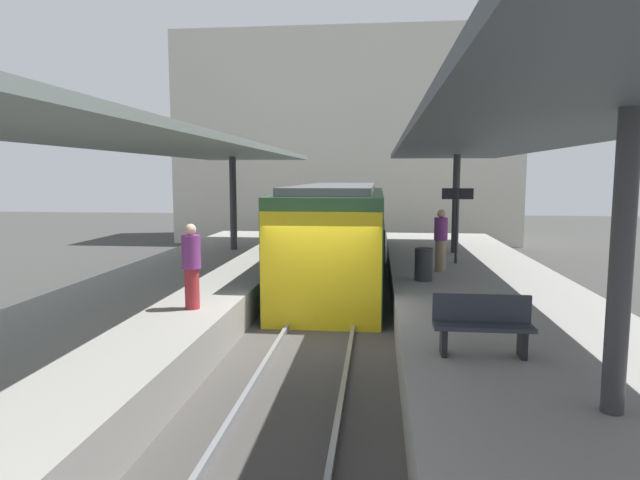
{
  "coord_description": "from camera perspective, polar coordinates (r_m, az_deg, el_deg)",
  "views": [
    {
      "loc": [
        1.23,
        -10.93,
        3.57
      ],
      "look_at": [
        -0.4,
        4.38,
        1.76
      ],
      "focal_mm": 30.74,
      "sensor_mm": 36.0,
      "label": 1
    }
  ],
  "objects": [
    {
      "name": "litter_bin",
      "position": [
        13.74,
        10.73,
        -2.5
      ],
      "size": [
        0.44,
        0.44,
        0.8
      ],
      "primitive_type": "cylinder",
      "color": "#2D2D30",
      "rests_on": "platform_right"
    },
    {
      "name": "platform_right",
      "position": [
        11.64,
        18.84,
        -8.94
      ],
      "size": [
        4.4,
        28.0,
        1.0
      ],
      "primitive_type": "cube",
      "color": "gray",
      "rests_on": "ground_plane"
    },
    {
      "name": "track_ballast",
      "position": [
        11.54,
        -0.32,
        -10.79
      ],
      "size": [
        3.2,
        28.0,
        0.2
      ],
      "primitive_type": "cube",
      "color": "#423F3D",
      "rests_on": "ground_plane"
    },
    {
      "name": "canopy_left",
      "position": [
        13.34,
        -16.3,
        9.4
      ],
      "size": [
        4.18,
        21.0,
        3.38
      ],
      "color": "#333335",
      "rests_on": "platform_left"
    },
    {
      "name": "station_building_backdrop",
      "position": [
        31.05,
        2.81,
        10.26
      ],
      "size": [
        18.0,
        6.0,
        11.0
      ],
      "primitive_type": "cube",
      "color": "beige",
      "rests_on": "ground_plane"
    },
    {
      "name": "rail_far_side",
      "position": [
        11.43,
        3.32,
        -10.08
      ],
      "size": [
        0.08,
        28.0,
        0.14
      ],
      "primitive_type": "cube",
      "color": "slate",
      "rests_on": "track_ballast"
    },
    {
      "name": "platform_left",
      "position": [
        12.42,
        -18.2,
        -7.94
      ],
      "size": [
        4.4,
        28.0,
        1.0
      ],
      "primitive_type": "cube",
      "color": "gray",
      "rests_on": "ground_plane"
    },
    {
      "name": "platform_bench",
      "position": [
        8.28,
        16.54,
        -8.3
      ],
      "size": [
        1.4,
        0.41,
        0.86
      ],
      "color": "black",
      "rests_on": "platform_right"
    },
    {
      "name": "passenger_near_bench",
      "position": [
        15.1,
        12.45,
        0.08
      ],
      "size": [
        0.36,
        0.36,
        1.67
      ],
      "color": "#998460",
      "rests_on": "platform_right"
    },
    {
      "name": "canopy_right",
      "position": [
        12.62,
        18.09,
        9.72
      ],
      "size": [
        4.18,
        21.0,
        3.43
      ],
      "color": "#333335",
      "rests_on": "platform_right"
    },
    {
      "name": "ground_plane",
      "position": [
        11.57,
        -0.32,
        -11.27
      ],
      "size": [
        80.0,
        80.0,
        0.0
      ],
      "primitive_type": "plane",
      "color": "#383835"
    },
    {
      "name": "passenger_mid_platform",
      "position": [
        10.84,
        -13.24,
        -2.55
      ],
      "size": [
        0.36,
        0.36,
        1.66
      ],
      "color": "maroon",
      "rests_on": "platform_left"
    },
    {
      "name": "rail_near_side",
      "position": [
        11.59,
        -3.92,
        -9.85
      ],
      "size": [
        0.08,
        28.0,
        0.14
      ],
      "primitive_type": "cube",
      "color": "slate",
      "rests_on": "track_ballast"
    },
    {
      "name": "commuter_train",
      "position": [
        16.77,
        1.84,
        0.4
      ],
      "size": [
        2.78,
        10.09,
        3.1
      ],
      "color": "#2D5633",
      "rests_on": "track_ballast"
    },
    {
      "name": "platform_sign",
      "position": [
        16.48,
        14.1,
        3.22
      ],
      "size": [
        0.9,
        0.08,
        2.21
      ],
      "color": "#262628",
      "rests_on": "platform_right"
    }
  ]
}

